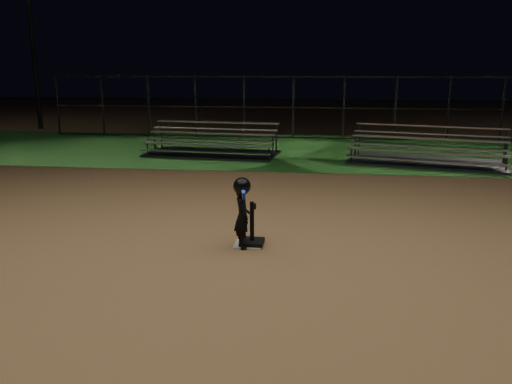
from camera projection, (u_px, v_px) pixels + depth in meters
The scene contains 9 objects.
ground at pixel (248, 245), 8.42m from camera, with size 80.00×80.00×0.00m, color #9B7246.
grass_strip at pixel (288, 150), 18.07m from camera, with size 60.00×8.00×0.01m, color #1F581C.
home_plate at pixel (248, 244), 8.42m from camera, with size 0.45×0.45×0.02m, color beige.
batting_tee at pixel (252, 236), 8.38m from camera, with size 0.38×0.38×0.71m.
child_batter at pixel (242, 211), 8.16m from camera, with size 0.43×0.64×1.15m.
bleacher_left at pixel (212, 148), 17.00m from camera, with size 4.43×2.48×1.04m.
bleacher_right at pixel (426, 156), 15.45m from camera, with size 4.87×3.22×1.09m.
backstop_fence at pixel (293, 108), 20.66m from camera, with size 20.08×0.08×2.50m.
light_pole_left at pixel (29, 19), 23.12m from camera, with size 0.90×0.53×8.30m.
Camera 1 is at (1.12, -7.90, 2.83)m, focal length 36.20 mm.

